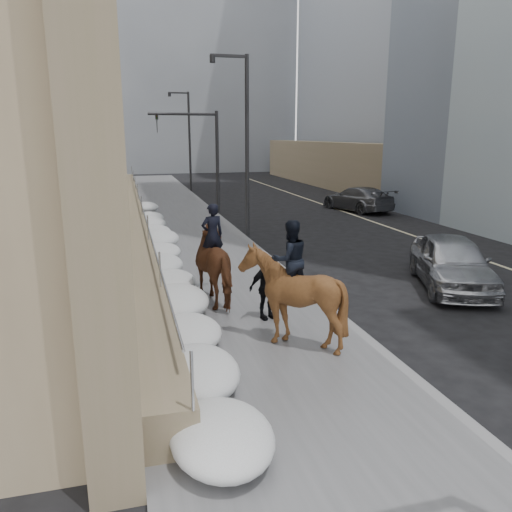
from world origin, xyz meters
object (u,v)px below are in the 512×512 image
Objects in this scene: mounted_horse_left at (219,262)px; pedestrian at (266,287)px; car_silver at (452,262)px; mounted_horse_right at (291,293)px; car_grey at (357,199)px.

mounted_horse_left is 1.67× the size of pedestrian.
car_silver is (6.35, 1.42, -0.11)m from pedestrian.
car_silver is (6.26, 3.09, -0.49)m from mounted_horse_right.
pedestrian is 20.06m from car_grey.
car_silver is at bearing 165.57° from mounted_horse_left.
car_grey is (10.73, 16.95, -0.18)m from pedestrian.
pedestrian reaches higher than car_grey.
mounted_horse_left is 7.24m from car_silver.
car_grey is at bearing -139.85° from mounted_horse_left.
mounted_horse_right is 0.57× the size of car_silver.
mounted_horse_left is 3.45m from mounted_horse_right.
pedestrian is at bearing -146.02° from car_silver.
mounted_horse_left is 1.88m from pedestrian.
pedestrian is 0.31× the size of car_grey.
car_silver is at bearing -3.09° from pedestrian.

